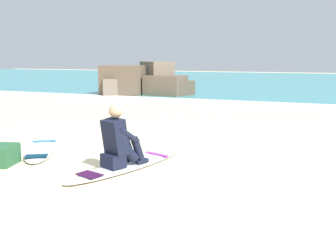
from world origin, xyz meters
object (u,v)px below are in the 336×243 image
(surfboard_main, at_px, (128,165))
(surfer_seated, at_px, (119,142))
(surfboard_spare_near, at_px, (41,149))
(beach_bag, at_px, (3,155))

(surfboard_main, xyz_separation_m, surfer_seated, (-0.05, -0.19, 0.40))
(surfboard_main, height_order, surfboard_spare_near, same)
(surfer_seated, height_order, beach_bag, surfer_seated)
(surfboard_spare_near, bearing_deg, beach_bag, -87.14)
(surfboard_main, relative_size, surfer_seated, 2.64)
(surfer_seated, height_order, surfboard_spare_near, surfer_seated)
(surfer_seated, distance_m, surfboard_spare_near, 2.03)
(surfboard_spare_near, bearing_deg, surfer_seated, -15.05)
(surfer_seated, bearing_deg, beach_bag, -167.12)
(surfboard_main, xyz_separation_m, surfboard_spare_near, (-1.97, 0.32, 0.00))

